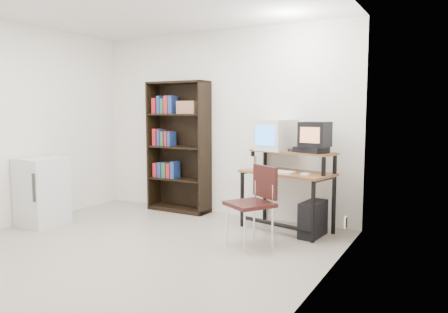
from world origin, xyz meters
The scene contains 18 objects.
floor centered at (0.00, 0.00, -0.01)m, with size 4.00×4.00×0.01m, color #AEA290.
back_wall centered at (0.00, 2.00, 1.30)m, with size 4.00×0.01×2.60m, color white.
left_wall centered at (-2.00, 0.00, 1.30)m, with size 0.01×4.00×2.60m, color white.
right_wall centered at (2.00, 0.00, 1.30)m, with size 0.01×4.00×2.60m, color white.
computer_desk centered at (1.16, 1.62, 0.68)m, with size 1.22×0.81×0.98m.
crt_monitor centered at (0.92, 1.80, 1.17)m, with size 0.53×0.53×0.40m.
vcr centered at (1.45, 1.63, 1.01)m, with size 0.36×0.26×0.08m, color black.
crt_tv centered at (1.49, 1.62, 1.20)m, with size 0.35×0.35×0.30m.
cd_spindle centered at (1.21, 1.65, 0.99)m, with size 0.12×0.12×0.05m, color #26262B.
keyboard centered at (1.05, 1.47, 0.74)m, with size 0.47×0.21×0.04m, color silver.
mousepad centered at (1.44, 1.42, 0.72)m, with size 0.22×0.18×0.01m, color black.
mouse centered at (1.45, 1.42, 0.74)m, with size 0.10×0.06×0.03m, color white.
desk_speaker centered at (0.64, 1.69, 0.80)m, with size 0.08×0.07×0.17m, color silver.
pc_tower centered at (1.53, 1.48, 0.21)m, with size 0.20×0.45×0.42m, color black.
school_chair centered at (1.08, 0.83, 0.54)m, with size 0.61×0.61×0.88m.
bookshelf centered at (-0.62, 1.86, 0.97)m, with size 0.96×0.34×1.90m.
mini_fridge centered at (-1.72, 0.32, 0.44)m, with size 0.54×0.55×0.88m.
wall_outlet centered at (1.99, 1.15, 0.30)m, with size 0.02×0.08×0.12m, color beige.
Camera 1 is at (3.01, -3.45, 1.48)m, focal length 35.00 mm.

